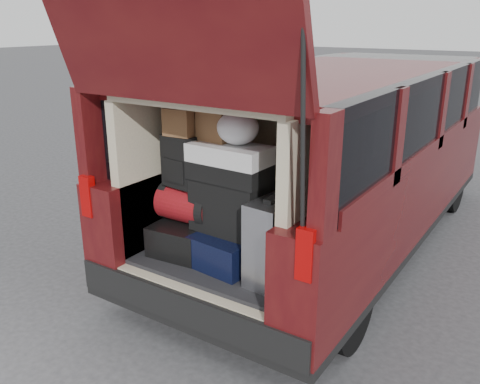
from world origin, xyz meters
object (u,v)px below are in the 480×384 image
Objects in this scene: black_soft_case at (232,205)px; black_hardshell at (189,234)px; silver_roller at (274,242)px; red_duffel at (189,204)px; navy_hardshell at (233,248)px; twotone_duffel at (229,163)px; backpack at (181,161)px.

black_hardshell is at bearing -174.77° from black_soft_case.
silver_roller is 0.79m from red_duffel.
navy_hardshell is 0.43m from silver_roller.
silver_roller is at bearing -11.62° from twotone_duffel.
navy_hardshell is at bearing -45.46° from black_soft_case.
black_hardshell is at bearing 72.38° from backpack.
red_duffel is 0.82× the size of black_soft_case.
backpack is 0.67× the size of twotone_duffel.
black_hardshell is 0.73m from twotone_duffel.
red_duffel is 0.78× the size of twotone_duffel.
red_duffel is at bearing -174.90° from navy_hardshell.
navy_hardshell is at bearing -15.66° from twotone_duffel.
backpack reaches higher than red_duffel.
silver_roller is 0.46m from black_soft_case.
backpack is at bearing -179.62° from silver_roller.
black_hardshell is at bearing 145.42° from red_duffel.
navy_hardshell is at bearing 9.12° from backpack.
black_soft_case reaches higher than black_hardshell.
backpack is at bearing -141.50° from red_duffel.
backpack is 0.40m from twotone_duffel.
black_soft_case is 0.49m from backpack.
silver_roller is 1.53× the size of backpack.
black_soft_case is at bearing 168.56° from silver_roller.
black_hardshell is 1.01× the size of twotone_duffel.
red_duffel is (0.02, -0.01, 0.25)m from black_hardshell.
backpack is (-0.43, -0.02, 0.58)m from navy_hardshell.
black_soft_case is 0.32m from twotone_duffel.
twotone_duffel reaches higher than red_duffel.
silver_roller is 1.07× the size of black_soft_case.
navy_hardshell is 0.98× the size of black_soft_case.
backpack reaches higher than navy_hardshell.
twotone_duffel is at bearing 168.50° from navy_hardshell.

